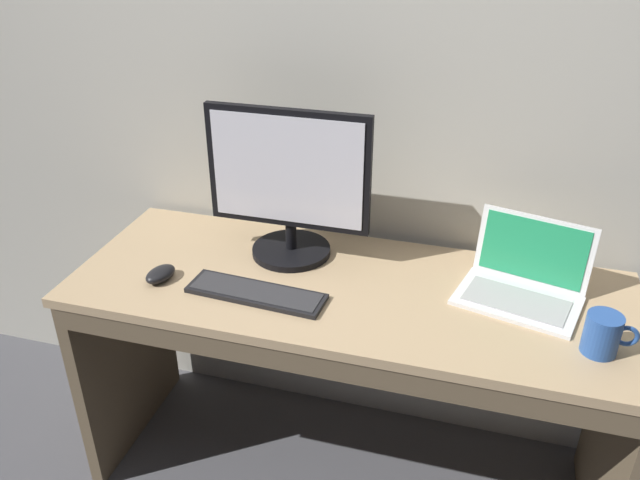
# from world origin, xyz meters

# --- Properties ---
(ground_plane) EXTENTS (14.00, 14.00, 0.00)m
(ground_plane) POSITION_xyz_m (0.00, 0.00, 0.00)
(ground_plane) COLOR #4C4C51
(back_wall) EXTENTS (4.56, 0.04, 2.95)m
(back_wall) POSITION_xyz_m (0.00, 0.36, 1.47)
(back_wall) COLOR beige
(back_wall) RESTS_ON ground
(desk) EXTENTS (1.67, 0.63, 0.79)m
(desk) POSITION_xyz_m (0.00, -0.01, 0.57)
(desk) COLOR tan
(desk) RESTS_ON ground
(laptop_white) EXTENTS (0.38, 0.33, 0.21)m
(laptop_white) POSITION_xyz_m (0.49, 0.09, 0.84)
(laptop_white) COLOR white
(laptop_white) RESTS_ON desk
(external_monitor) EXTENTS (0.51, 0.25, 0.48)m
(external_monitor) POSITION_xyz_m (-0.22, 0.13, 1.02)
(external_monitor) COLOR black
(external_monitor) RESTS_ON desk
(wired_keyboard) EXTENTS (0.41, 0.14, 0.02)m
(wired_keyboard) POSITION_xyz_m (-0.25, -0.13, 0.80)
(wired_keyboard) COLOR black
(wired_keyboard) RESTS_ON desk
(computer_mouse) EXTENTS (0.09, 0.12, 0.04)m
(computer_mouse) POSITION_xyz_m (-0.55, -0.12, 0.81)
(computer_mouse) COLOR black
(computer_mouse) RESTS_ON desk
(coffee_mug) EXTENTS (0.13, 0.09, 0.11)m
(coffee_mug) POSITION_xyz_m (0.68, -0.13, 0.84)
(coffee_mug) COLOR #28519E
(coffee_mug) RESTS_ON desk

